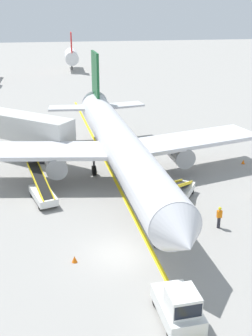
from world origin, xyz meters
The scene contains 13 objects.
ground_plane centered at (0.00, 0.00, 0.00)m, with size 300.00×300.00×0.00m, color gray.
taxi_line_yellow centered at (1.98, 5.00, 0.00)m, with size 0.30×80.00×0.01m, color yellow.
airliner centered at (1.94, 12.46, 3.42)m, with size 28.54×35.34×10.10m.
jet_bridge centered at (-8.39, 20.12, 3.54)m, with size 11.58×9.88×4.85m.
pushback_tug centered at (2.31, -6.79, 0.99)m, with size 2.16×3.73×2.20m.
belt_loader_forward_hold centered at (-5.04, 8.80, 0.78)m, with size 2.63×5.15×2.59m.
belt_loader_aft_hold centered at (6.36, 7.36, 0.78)m, with size 3.67×4.92×2.59m.
ground_crew_marshaller centered at (5.29, 4.21, 0.91)m, with size 0.36×0.24×1.70m.
ground_crew_wing_walker centered at (7.86, 2.31, 0.91)m, with size 0.36×0.24×1.70m.
safety_cone_nose_left centered at (4.98, 13.70, 0.22)m, with size 0.36×0.36×0.44m, color orange.
safety_cone_wingtip_left centered at (14.98, 14.43, 0.22)m, with size 0.36×0.36×0.44m, color orange.
safety_cone_wingtip_right centered at (-2.82, -0.50, 0.22)m, with size 0.36×0.36×0.44m, color orange.
distant_aircraft_mid_right centered at (-0.08, 79.01, 3.22)m, with size 3.00×10.10×8.80m.
Camera 1 is at (-3.11, -23.86, 15.75)m, focal length 45.51 mm.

